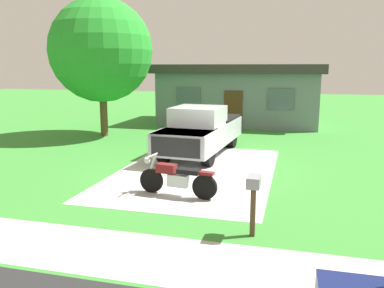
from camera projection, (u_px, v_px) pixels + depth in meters
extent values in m
plane|color=#388732|center=(196.00, 171.00, 13.03)|extent=(80.00, 80.00, 0.00)
cube|color=#AFAFAF|center=(196.00, 171.00, 13.03)|extent=(4.97, 7.87, 0.01)
cube|color=#B8B8B3|center=(117.00, 252.00, 7.33)|extent=(36.00, 1.80, 0.01)
cylinder|color=black|center=(152.00, 181.00, 10.79)|extent=(0.67, 0.21, 0.66)
cylinder|color=black|center=(205.00, 187.00, 10.21)|extent=(0.67, 0.21, 0.66)
cube|color=silver|center=(178.00, 181.00, 10.48)|extent=(0.59, 0.33, 0.32)
cube|color=maroon|center=(166.00, 168.00, 10.55)|extent=(0.55, 0.33, 0.24)
cube|color=black|center=(189.00, 171.00, 10.31)|extent=(0.63, 0.36, 0.12)
cube|color=maroon|center=(205.00, 173.00, 10.14)|extent=(0.50, 0.26, 0.08)
cylinder|color=silver|center=(151.00, 167.00, 10.72)|extent=(0.34, 0.10, 0.77)
cylinder|color=silver|center=(151.00, 156.00, 10.66)|extent=(0.13, 0.70, 0.04)
sphere|color=silver|center=(147.00, 161.00, 10.73)|extent=(0.16, 0.16, 0.16)
cylinder|color=black|center=(208.00, 154.00, 13.61)|extent=(0.36, 0.86, 0.84)
cylinder|color=black|center=(164.00, 151.00, 14.13)|extent=(0.36, 0.86, 0.84)
cylinder|color=black|center=(232.00, 137.00, 16.86)|extent=(0.36, 0.86, 0.84)
cylinder|color=black|center=(195.00, 135.00, 17.38)|extent=(0.36, 0.86, 0.84)
cube|color=#B7BABF|center=(201.00, 134.00, 15.47)|extent=(2.41, 5.73, 0.80)
cube|color=#B7BABF|center=(185.00, 134.00, 13.69)|extent=(2.03, 2.03, 0.20)
cube|color=#B7BABF|center=(198.00, 116.00, 14.95)|extent=(1.93, 2.03, 0.70)
cube|color=#3F4C56|center=(191.00, 121.00, 14.23)|extent=(1.71, 0.28, 0.60)
cube|color=black|center=(212.00, 122.00, 16.86)|extent=(2.07, 2.53, 0.50)
cube|color=black|center=(176.00, 147.00, 12.89)|extent=(1.70, 0.22, 0.64)
cube|color=#4C3823|center=(253.00, 210.00, 7.96)|extent=(0.10, 0.10, 1.10)
cube|color=gray|center=(254.00, 181.00, 7.84)|extent=(0.26, 0.48, 0.22)
cylinder|color=brown|center=(104.00, 112.00, 19.46)|extent=(0.36, 0.36, 2.42)
sphere|color=green|center=(101.00, 50.00, 18.90)|extent=(4.93, 4.93, 4.93)
cube|color=slate|center=(240.00, 98.00, 23.91)|extent=(9.00, 5.00, 3.00)
cube|color=#383333|center=(240.00, 69.00, 23.57)|extent=(9.60, 5.60, 0.50)
cube|color=#4C2D19|center=(233.00, 110.00, 21.59)|extent=(1.00, 0.08, 2.10)
cube|color=#4C5966|center=(189.00, 97.00, 22.09)|extent=(1.40, 0.06, 1.10)
cube|color=#4C5966|center=(281.00, 99.00, 20.84)|extent=(1.40, 0.06, 1.10)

